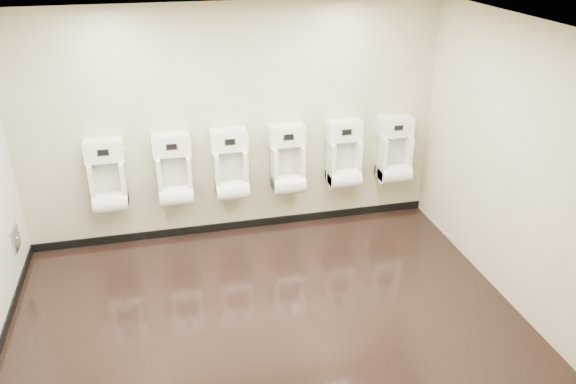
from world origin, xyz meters
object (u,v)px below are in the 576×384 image
urinal_2 (231,170)px  urinal_1 (174,175)px  access_panel (15,239)px  urinal_0 (108,181)px  urinal_3 (288,164)px  urinal_5 (394,154)px  urinal_4 (344,159)px

urinal_2 → urinal_1: bearing=180.0°
access_panel → urinal_0: urinal_0 is taller
urinal_3 → urinal_5: (1.40, 0.00, 0.00)m
urinal_0 → urinal_2: same height
urinal_4 → urinal_2: bearing=180.0°
urinal_3 → urinal_0: bearing=180.0°
urinal_0 → urinal_2: size_ratio=1.00×
urinal_0 → urinal_3: size_ratio=1.00×
access_panel → urinal_0: size_ratio=0.30×
urinal_3 → urinal_4: 0.72m
urinal_3 → urinal_5: same height
access_panel → urinal_2: urinal_2 is taller
urinal_3 → urinal_2: bearing=180.0°
urinal_4 → urinal_0: bearing=180.0°
urinal_2 → urinal_5: 2.09m
urinal_1 → urinal_5: 2.76m
urinal_2 → urinal_4: size_ratio=1.00×
access_panel → urinal_0: 1.14m
urinal_5 → urinal_3: bearing=180.0°
urinal_1 → urinal_3: size_ratio=1.00×
access_panel → urinal_4: size_ratio=0.30×
access_panel → urinal_2: 2.46m
urinal_0 → urinal_1: bearing=0.0°
urinal_2 → urinal_5: size_ratio=1.00×
urinal_1 → urinal_3: bearing=0.0°
urinal_0 → urinal_2: 1.41m
access_panel → urinal_5: (4.49, 0.40, 0.39)m
urinal_3 → access_panel: bearing=-172.6°
urinal_0 → urinal_5: size_ratio=1.00×
urinal_4 → urinal_5: 0.67m
urinal_1 → urinal_4: (2.08, 0.00, 0.00)m
urinal_0 → urinal_1: size_ratio=1.00×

